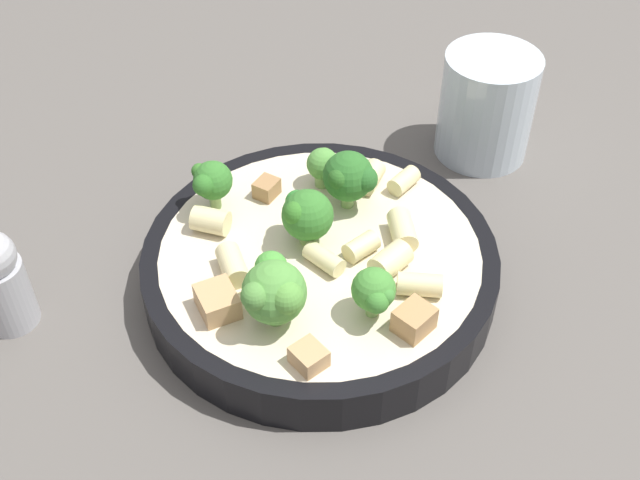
% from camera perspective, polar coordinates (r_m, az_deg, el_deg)
% --- Properties ---
extents(ground_plane, '(2.00, 2.00, 0.00)m').
position_cam_1_polar(ground_plane, '(0.56, 0.00, -3.16)').
color(ground_plane, '#5B5651').
extents(pasta_bowl, '(0.24, 0.24, 0.03)m').
position_cam_1_polar(pasta_bowl, '(0.54, 0.00, -1.78)').
color(pasta_bowl, black).
rests_on(pasta_bowl, ground_plane).
extents(broccoli_floret_0, '(0.02, 0.03, 0.03)m').
position_cam_1_polar(broccoli_floret_0, '(0.57, 0.26, 5.35)').
color(broccoli_floret_0, '#84AD60').
rests_on(broccoli_floret_0, pasta_bowl).
extents(broccoli_floret_1, '(0.03, 0.03, 0.04)m').
position_cam_1_polar(broccoli_floret_1, '(0.48, 3.89, -3.69)').
color(broccoli_floret_1, '#84AD60').
rests_on(broccoli_floret_1, pasta_bowl).
extents(broccoli_floret_2, '(0.04, 0.05, 0.04)m').
position_cam_1_polar(broccoli_floret_2, '(0.47, -3.29, -3.63)').
color(broccoli_floret_2, '#84AD60').
rests_on(broccoli_floret_2, pasta_bowl).
extents(broccoli_floret_3, '(0.04, 0.04, 0.04)m').
position_cam_1_polar(broccoli_floret_3, '(0.55, 2.11, 4.49)').
color(broccoli_floret_3, '#84AD60').
rests_on(broccoli_floret_3, pasta_bowl).
extents(broccoli_floret_4, '(0.04, 0.04, 0.04)m').
position_cam_1_polar(broccoli_floret_4, '(0.53, -0.72, 2.00)').
color(broccoli_floret_4, '#93B766').
rests_on(broccoli_floret_4, pasta_bowl).
extents(broccoli_floret_5, '(0.03, 0.03, 0.04)m').
position_cam_1_polar(broccoli_floret_5, '(0.55, -7.75, 4.17)').
color(broccoli_floret_5, '#9EC175').
rests_on(broccoli_floret_5, pasta_bowl).
extents(rigatoni_0, '(0.03, 0.02, 0.02)m').
position_cam_1_polar(rigatoni_0, '(0.52, 5.04, -1.49)').
color(rigatoni_0, beige).
rests_on(rigatoni_0, pasta_bowl).
extents(rigatoni_1, '(0.03, 0.03, 0.01)m').
position_cam_1_polar(rigatoni_1, '(0.50, 7.09, -3.17)').
color(rigatoni_1, beige).
rests_on(rigatoni_1, pasta_bowl).
extents(rigatoni_2, '(0.03, 0.03, 0.02)m').
position_cam_1_polar(rigatoni_2, '(0.52, -6.25, -1.78)').
color(rigatoni_2, beige).
rests_on(rigatoni_2, pasta_bowl).
extents(rigatoni_3, '(0.03, 0.03, 0.02)m').
position_cam_1_polar(rigatoni_3, '(0.55, -7.79, 1.37)').
color(rigatoni_3, beige).
rests_on(rigatoni_3, pasta_bowl).
extents(rigatoni_4, '(0.03, 0.02, 0.01)m').
position_cam_1_polar(rigatoni_4, '(0.58, 5.99, 4.21)').
color(rigatoni_4, beige).
rests_on(rigatoni_4, pasta_bowl).
extents(rigatoni_5, '(0.02, 0.03, 0.01)m').
position_cam_1_polar(rigatoni_5, '(0.52, 0.30, -1.35)').
color(rigatoni_5, beige).
rests_on(rigatoni_5, pasta_bowl).
extents(rigatoni_6, '(0.02, 0.01, 0.01)m').
position_cam_1_polar(rigatoni_6, '(0.53, 2.95, -0.48)').
color(rigatoni_6, beige).
rests_on(rigatoni_6, pasta_bowl).
extents(rigatoni_7, '(0.03, 0.03, 0.02)m').
position_cam_1_polar(rigatoni_7, '(0.54, 5.88, 0.70)').
color(rigatoni_7, beige).
rests_on(rigatoni_7, pasta_bowl).
extents(rigatoni_8, '(0.03, 0.03, 0.02)m').
position_cam_1_polar(rigatoni_8, '(0.58, 3.55, 4.48)').
color(rigatoni_8, beige).
rests_on(rigatoni_8, pasta_bowl).
extents(chicken_chunk_0, '(0.02, 0.02, 0.01)m').
position_cam_1_polar(chicken_chunk_0, '(0.47, -0.80, -8.31)').
color(chicken_chunk_0, tan).
rests_on(chicken_chunk_0, pasta_bowl).
extents(chicken_chunk_1, '(0.02, 0.02, 0.01)m').
position_cam_1_polar(chicken_chunk_1, '(0.57, -3.82, 3.69)').
color(chicken_chunk_1, '#A87A4C').
rests_on(chicken_chunk_1, pasta_bowl).
extents(chicken_chunk_2, '(0.02, 0.02, 0.02)m').
position_cam_1_polar(chicken_chunk_2, '(0.48, 6.88, -5.54)').
color(chicken_chunk_2, tan).
rests_on(chicken_chunk_2, pasta_bowl).
extents(chicken_chunk_3, '(0.03, 0.03, 0.02)m').
position_cam_1_polar(chicken_chunk_3, '(0.50, -7.63, -4.04)').
color(chicken_chunk_3, tan).
rests_on(chicken_chunk_3, pasta_bowl).
extents(drinking_glass, '(0.08, 0.08, 0.09)m').
position_cam_1_polar(drinking_glass, '(0.66, 11.69, 8.87)').
color(drinking_glass, silver).
rests_on(drinking_glass, ground_plane).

